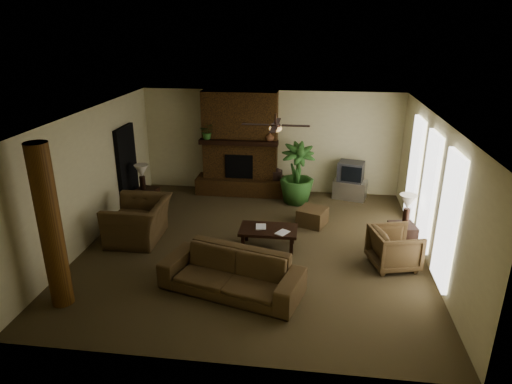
# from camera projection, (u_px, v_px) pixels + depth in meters

# --- Properties ---
(room_shell) EXTENTS (7.00, 7.00, 7.00)m
(room_shell) POSITION_uv_depth(u_px,v_px,m) (253.00, 185.00, 9.01)
(room_shell) COLOR #4C3E26
(room_shell) RESTS_ON ground
(fireplace) EXTENTS (2.40, 0.70, 2.80)m
(fireplace) POSITION_uv_depth(u_px,v_px,m) (240.00, 152.00, 12.18)
(fireplace) COLOR #573617
(fireplace) RESTS_ON ground
(windows) EXTENTS (0.08, 3.65, 2.35)m
(windows) POSITION_uv_depth(u_px,v_px,m) (428.00, 192.00, 8.80)
(windows) COLOR white
(windows) RESTS_ON ground
(log_column) EXTENTS (0.36, 0.36, 2.80)m
(log_column) POSITION_uv_depth(u_px,v_px,m) (50.00, 228.00, 7.13)
(log_column) COLOR brown
(log_column) RESTS_ON ground
(doorway) EXTENTS (0.10, 1.00, 2.10)m
(doorway) POSITION_uv_depth(u_px,v_px,m) (127.00, 168.00, 11.21)
(doorway) COLOR black
(doorway) RESTS_ON ground
(ceiling_fan) EXTENTS (1.35, 1.35, 0.37)m
(ceiling_fan) POSITION_uv_depth(u_px,v_px,m) (275.00, 127.00, 8.83)
(ceiling_fan) COLOR black
(ceiling_fan) RESTS_ON ceiling
(sofa) EXTENTS (2.58, 1.37, 0.97)m
(sofa) POSITION_uv_depth(u_px,v_px,m) (231.00, 267.00, 7.79)
(sofa) COLOR #503C22
(sofa) RESTS_ON ground
(armchair_left) EXTENTS (0.92, 1.38, 1.19)m
(armchair_left) POSITION_uv_depth(u_px,v_px,m) (138.00, 214.00, 9.65)
(armchair_left) COLOR #503C22
(armchair_left) RESTS_ON ground
(armchair_right) EXTENTS (0.98, 1.01, 0.86)m
(armchair_right) POSITION_uv_depth(u_px,v_px,m) (395.00, 246.00, 8.61)
(armchair_right) COLOR #503C22
(armchair_right) RESTS_ON ground
(coffee_table) EXTENTS (1.20, 0.70, 0.43)m
(coffee_table) POSITION_uv_depth(u_px,v_px,m) (268.00, 231.00, 9.38)
(coffee_table) COLOR black
(coffee_table) RESTS_ON ground
(ottoman) EXTENTS (0.77, 0.77, 0.40)m
(ottoman) POSITION_uv_depth(u_px,v_px,m) (312.00, 217.00, 10.50)
(ottoman) COLOR #503C22
(ottoman) RESTS_ON ground
(tv_stand) EXTENTS (0.95, 0.71, 0.50)m
(tv_stand) POSITION_uv_depth(u_px,v_px,m) (350.00, 189.00, 12.07)
(tv_stand) COLOR silver
(tv_stand) RESTS_ON ground
(tv) EXTENTS (0.75, 0.67, 0.52)m
(tv) POSITION_uv_depth(u_px,v_px,m) (351.00, 171.00, 11.88)
(tv) COLOR #373739
(tv) RESTS_ON tv_stand
(floor_vase) EXTENTS (0.34, 0.34, 0.77)m
(floor_vase) POSITION_uv_depth(u_px,v_px,m) (276.00, 180.00, 12.25)
(floor_vase) COLOR #32211C
(floor_vase) RESTS_ON ground
(floor_plant) EXTENTS (1.28, 1.77, 0.89)m
(floor_plant) POSITION_uv_depth(u_px,v_px,m) (297.00, 186.00, 11.72)
(floor_plant) COLOR #2F5C24
(floor_plant) RESTS_ON ground
(side_table_left) EXTENTS (0.60, 0.60, 0.55)m
(side_table_left) POSITION_uv_depth(u_px,v_px,m) (147.00, 199.00, 11.33)
(side_table_left) COLOR black
(side_table_left) RESTS_ON ground
(lamp_left) EXTENTS (0.44, 0.44, 0.65)m
(lamp_left) POSITION_uv_depth(u_px,v_px,m) (142.00, 173.00, 11.03)
(lamp_left) COLOR black
(lamp_left) RESTS_ON side_table_left
(side_table_right) EXTENTS (0.58, 0.58, 0.55)m
(side_table_right) POSITION_uv_depth(u_px,v_px,m) (401.00, 237.00, 9.34)
(side_table_right) COLOR black
(side_table_right) RESTS_ON ground
(lamp_right) EXTENTS (0.39, 0.39, 0.65)m
(lamp_right) POSITION_uv_depth(u_px,v_px,m) (408.00, 204.00, 9.11)
(lamp_right) COLOR black
(lamp_right) RESTS_ON side_table_right
(mantel_plant) EXTENTS (0.41, 0.45, 0.33)m
(mantel_plant) POSITION_uv_depth(u_px,v_px,m) (207.00, 133.00, 11.84)
(mantel_plant) COLOR #2F5C24
(mantel_plant) RESTS_ON fireplace
(mantel_vase) EXTENTS (0.25, 0.26, 0.22)m
(mantel_vase) POSITION_uv_depth(u_px,v_px,m) (270.00, 137.00, 11.68)
(mantel_vase) COLOR brown
(mantel_vase) RESTS_ON fireplace
(book_a) EXTENTS (0.22, 0.05, 0.29)m
(book_a) POSITION_uv_depth(u_px,v_px,m) (256.00, 221.00, 9.35)
(book_a) COLOR #999999
(book_a) RESTS_ON coffee_table
(book_b) EXTENTS (0.19, 0.13, 0.29)m
(book_b) POSITION_uv_depth(u_px,v_px,m) (278.00, 225.00, 9.16)
(book_b) COLOR #999999
(book_b) RESTS_ON coffee_table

